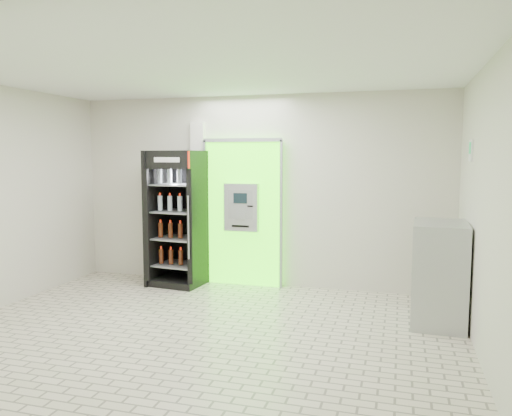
% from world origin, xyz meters
% --- Properties ---
extents(ground, '(6.00, 6.00, 0.00)m').
position_xyz_m(ground, '(0.00, 0.00, 0.00)').
color(ground, beige).
rests_on(ground, ground).
extents(room_shell, '(6.00, 6.00, 6.00)m').
position_xyz_m(room_shell, '(0.00, 0.00, 1.84)').
color(room_shell, beige).
rests_on(room_shell, ground).
extents(atm_assembly, '(1.30, 0.24, 2.33)m').
position_xyz_m(atm_assembly, '(-0.20, 2.41, 1.17)').
color(atm_assembly, '#41FE0F').
rests_on(atm_assembly, ground).
extents(pillar, '(0.22, 0.11, 2.60)m').
position_xyz_m(pillar, '(-0.98, 2.45, 1.30)').
color(pillar, silver).
rests_on(pillar, ground).
extents(beverage_cooler, '(0.87, 0.81, 2.14)m').
position_xyz_m(beverage_cooler, '(-1.20, 2.14, 1.03)').
color(beverage_cooler, black).
rests_on(beverage_cooler, ground).
extents(steel_cabinet, '(0.67, 0.96, 1.25)m').
position_xyz_m(steel_cabinet, '(2.68, 1.29, 0.63)').
color(steel_cabinet, '#A1A3A8').
rests_on(steel_cabinet, ground).
extents(exit_sign, '(0.02, 0.22, 0.26)m').
position_xyz_m(exit_sign, '(2.99, 1.40, 2.12)').
color(exit_sign, white).
rests_on(exit_sign, room_shell).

